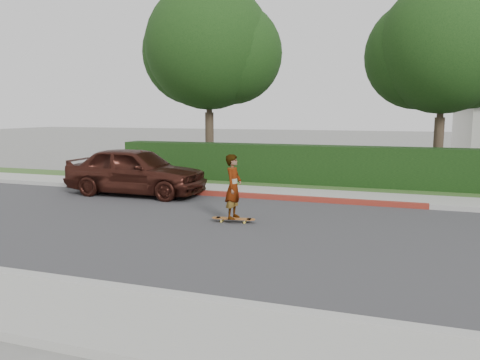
{
  "coord_description": "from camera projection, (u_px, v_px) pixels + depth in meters",
  "views": [
    {
      "loc": [
        0.1,
        -9.86,
        2.73
      ],
      "look_at": [
        -3.69,
        1.31,
        1.0
      ],
      "focal_mm": 35.0,
      "sensor_mm": 36.0,
      "label": 1
    }
  ],
  "objects": [
    {
      "name": "ground",
      "position": [
        388.0,
        245.0,
        9.66
      ],
      "size": [
        120.0,
        120.0,
        0.0
      ],
      "primitive_type": "plane",
      "color": "slate",
      "rests_on": "ground"
    },
    {
      "name": "road",
      "position": [
        388.0,
        245.0,
        9.66
      ],
      "size": [
        60.0,
        8.0,
        0.01
      ],
      "primitive_type": "cube",
      "color": "#2D2D30",
      "rests_on": "ground"
    },
    {
      "name": "curb_near",
      "position": [
        381.0,
        327.0,
        5.81
      ],
      "size": [
        60.0,
        0.2,
        0.15
      ],
      "primitive_type": "cube",
      "color": "#9E9E99",
      "rests_on": "ground"
    },
    {
      "name": "curb_far",
      "position": [
        392.0,
        204.0,
        13.49
      ],
      "size": [
        60.0,
        0.2,
        0.15
      ],
      "primitive_type": "cube",
      "color": "#9E9E99",
      "rests_on": "ground"
    },
    {
      "name": "curb_red_section",
      "position": [
        229.0,
        194.0,
        15.08
      ],
      "size": [
        12.0,
        0.21,
        0.15
      ],
      "primitive_type": "cube",
      "color": "maroon",
      "rests_on": "ground"
    },
    {
      "name": "sidewalk_far",
      "position": [
        392.0,
        199.0,
        14.34
      ],
      "size": [
        60.0,
        1.6,
        0.12
      ],
      "primitive_type": "cube",
      "color": "gray",
      "rests_on": "ground"
    },
    {
      "name": "planting_strip",
      "position": [
        393.0,
        191.0,
        15.84
      ],
      "size": [
        60.0,
        1.6,
        0.1
      ],
      "primitive_type": "cube",
      "color": "#2D4C1E",
      "rests_on": "ground"
    },
    {
      "name": "hedge",
      "position": [
        309.0,
        166.0,
        17.25
      ],
      "size": [
        15.0,
        1.0,
        1.5
      ],
      "primitive_type": "cube",
      "color": "black",
      "rests_on": "ground"
    },
    {
      "name": "flowering_shrub",
      "position": [
        137.0,
        171.0,
        19.11
      ],
      "size": [
        1.4,
        1.0,
        0.9
      ],
      "color": "#2D4C19",
      "rests_on": "ground"
    },
    {
      "name": "tree_left",
      "position": [
        210.0,
        50.0,
        19.43
      ],
      "size": [
        5.99,
        5.21,
        8.0
      ],
      "color": "#33261C",
      "rests_on": "ground"
    },
    {
      "name": "tree_center",
      "position": [
        443.0,
        52.0,
        17.08
      ],
      "size": [
        5.66,
        4.84,
        7.44
      ],
      "color": "#33261C",
      "rests_on": "ground"
    },
    {
      "name": "skateboard",
      "position": [
        234.0,
        219.0,
        11.58
      ],
      "size": [
        1.11,
        0.34,
        0.1
      ],
      "rotation": [
        0.0,
        0.0,
        0.12
      ],
      "color": "gold",
      "rests_on": "ground"
    },
    {
      "name": "skateboarder",
      "position": [
        233.0,
        187.0,
        11.46
      ],
      "size": [
        0.4,
        0.59,
        1.59
      ],
      "primitive_type": "imported",
      "rotation": [
        0.0,
        0.0,
        1.54
      ],
      "color": "white",
      "rests_on": "skateboard"
    },
    {
      "name": "car_maroon",
      "position": [
        136.0,
        171.0,
        15.39
      ],
      "size": [
        4.68,
        1.89,
        1.59
      ],
      "primitive_type": "imported",
      "rotation": [
        0.0,
        0.0,
        1.57
      ],
      "color": "#3A1912",
      "rests_on": "ground"
    }
  ]
}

